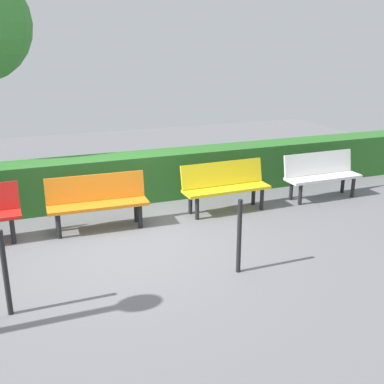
% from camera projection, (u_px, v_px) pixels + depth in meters
% --- Properties ---
extents(ground_plane, '(17.86, 17.86, 0.00)m').
position_uv_depth(ground_plane, '(119.00, 241.00, 7.11)').
color(ground_plane, slate).
extents(bench_white, '(1.50, 0.48, 0.86)m').
position_uv_depth(bench_white, '(321.00, 173.00, 8.95)').
color(bench_white, white).
rests_on(bench_white, ground_plane).
extents(bench_yellow, '(1.57, 0.51, 0.86)m').
position_uv_depth(bench_yellow, '(225.00, 184.00, 8.26)').
color(bench_yellow, yellow).
rests_on(bench_yellow, ground_plane).
extents(bench_orange, '(1.58, 0.50, 0.86)m').
position_uv_depth(bench_orange, '(97.00, 200.00, 7.47)').
color(bench_orange, orange).
rests_on(bench_orange, ground_plane).
extents(hedge_row, '(13.86, 0.65, 0.88)m').
position_uv_depth(hedge_row, '(147.00, 176.00, 8.91)').
color(hedge_row, '#2D6B28').
rests_on(hedge_row, ground_plane).
extents(railing_post_mid, '(0.06, 0.06, 1.00)m').
position_uv_depth(railing_post_mid, '(239.00, 236.00, 6.03)').
color(railing_post_mid, black).
rests_on(railing_post_mid, ground_plane).
extents(railing_post_far, '(0.06, 0.06, 1.00)m').
position_uv_depth(railing_post_far, '(5.00, 273.00, 5.08)').
color(railing_post_far, black).
rests_on(railing_post_far, ground_plane).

